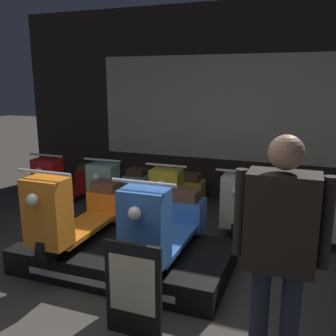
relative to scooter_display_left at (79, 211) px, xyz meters
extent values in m
plane|color=#423D38|center=(0.79, -0.95, -0.62)|extent=(30.00, 30.00, 0.00)
cube|color=#28231E|center=(0.79, 2.88, 0.98)|extent=(7.27, 0.08, 3.20)
cube|color=beige|center=(0.79, 2.83, 0.93)|extent=(4.00, 0.01, 1.70)
cube|color=black|center=(0.51, 0.07, -0.48)|extent=(2.25, 1.13, 0.27)
cube|color=silver|center=(0.51, -0.50, -0.50)|extent=(1.57, 0.01, 0.07)
cylinder|color=black|center=(0.00, -0.53, -0.20)|extent=(0.09, 0.30, 0.30)
cylinder|color=black|center=(0.00, 0.66, -0.20)|extent=(0.09, 0.30, 0.30)
cube|color=orange|center=(0.00, 0.07, -0.21)|extent=(0.39, 1.09, 0.05)
cube|color=orange|center=(0.00, -0.50, 0.15)|extent=(0.41, 0.27, 0.67)
cube|color=orange|center=(0.00, 0.64, -0.12)|extent=(0.43, 0.32, 0.35)
cube|color=brown|center=(0.00, 0.63, 0.11)|extent=(0.31, 0.29, 0.11)
cylinder|color=silver|center=(0.00, -0.51, 0.55)|extent=(0.58, 0.03, 0.03)
sphere|color=white|center=(0.00, -0.69, 0.34)|extent=(0.11, 0.11, 0.11)
cylinder|color=black|center=(1.01, -0.53, -0.20)|extent=(0.09, 0.30, 0.30)
cylinder|color=black|center=(1.01, 0.66, -0.20)|extent=(0.09, 0.30, 0.30)
cube|color=#386BBC|center=(1.01, 0.07, -0.21)|extent=(0.39, 1.09, 0.05)
cube|color=#386BBC|center=(1.01, -0.50, 0.15)|extent=(0.41, 0.27, 0.67)
cube|color=#386BBC|center=(1.01, 0.64, -0.12)|extent=(0.43, 0.32, 0.35)
cube|color=brown|center=(1.01, 0.63, 0.11)|extent=(0.31, 0.29, 0.11)
cylinder|color=silver|center=(1.01, -0.51, 0.55)|extent=(0.58, 0.03, 0.03)
sphere|color=white|center=(1.01, -0.69, 0.34)|extent=(0.11, 0.11, 0.11)
cylinder|color=black|center=(-1.42, 1.26, -0.47)|extent=(0.09, 0.30, 0.30)
cylinder|color=black|center=(-1.42, 2.44, -0.47)|extent=(0.09, 0.30, 0.30)
cube|color=red|center=(-1.42, 1.85, -0.48)|extent=(0.39, 1.09, 0.05)
cube|color=red|center=(-1.42, 1.28, -0.12)|extent=(0.41, 0.27, 0.67)
cube|color=red|center=(-1.42, 2.42, -0.39)|extent=(0.43, 0.32, 0.35)
cube|color=brown|center=(-1.42, 2.41, -0.16)|extent=(0.31, 0.29, 0.11)
cylinder|color=silver|center=(-1.42, 1.28, 0.28)|extent=(0.58, 0.03, 0.03)
sphere|color=white|center=(-1.42, 1.09, 0.07)|extent=(0.11, 0.11, 0.11)
cylinder|color=black|center=(-0.44, 1.26, -0.47)|extent=(0.09, 0.30, 0.30)
cylinder|color=black|center=(-0.44, 2.44, -0.47)|extent=(0.09, 0.30, 0.30)
cube|color=#8EC6AD|center=(-0.44, 1.85, -0.48)|extent=(0.39, 1.09, 0.05)
cube|color=#8EC6AD|center=(-0.44, 1.28, -0.12)|extent=(0.41, 0.27, 0.67)
cube|color=#8EC6AD|center=(-0.44, 2.42, -0.39)|extent=(0.43, 0.32, 0.35)
cube|color=brown|center=(-0.44, 2.41, -0.16)|extent=(0.31, 0.29, 0.11)
cylinder|color=silver|center=(-0.44, 1.28, 0.28)|extent=(0.58, 0.03, 0.03)
sphere|color=white|center=(-0.44, 1.09, 0.07)|extent=(0.11, 0.11, 0.11)
cylinder|color=black|center=(0.53, 1.26, -0.47)|extent=(0.09, 0.30, 0.30)
cylinder|color=black|center=(0.53, 2.44, -0.47)|extent=(0.09, 0.30, 0.30)
cube|color=yellow|center=(0.53, 1.85, -0.48)|extent=(0.39, 1.09, 0.05)
cube|color=yellow|center=(0.53, 1.28, -0.12)|extent=(0.41, 0.27, 0.67)
cube|color=yellow|center=(0.53, 2.42, -0.39)|extent=(0.43, 0.32, 0.35)
cube|color=brown|center=(0.53, 2.41, -0.16)|extent=(0.31, 0.29, 0.11)
cylinder|color=silver|center=(0.53, 1.28, 0.28)|extent=(0.58, 0.03, 0.03)
sphere|color=white|center=(0.53, 1.09, 0.07)|extent=(0.11, 0.11, 0.11)
cylinder|color=black|center=(1.50, 1.26, -0.47)|extent=(0.09, 0.30, 0.30)
cylinder|color=black|center=(1.50, 2.44, -0.47)|extent=(0.09, 0.30, 0.30)
cube|color=beige|center=(1.50, 1.85, -0.48)|extent=(0.39, 1.09, 0.05)
cube|color=beige|center=(1.50, 1.28, -0.12)|extent=(0.41, 0.27, 0.67)
cube|color=beige|center=(1.50, 2.42, -0.39)|extent=(0.43, 0.32, 0.35)
cube|color=brown|center=(1.50, 2.41, -0.16)|extent=(0.31, 0.29, 0.11)
cylinder|color=silver|center=(1.50, 1.28, 0.28)|extent=(0.58, 0.03, 0.03)
sphere|color=white|center=(1.50, 1.09, 0.07)|extent=(0.11, 0.11, 0.11)
cylinder|color=black|center=(2.47, 1.26, -0.47)|extent=(0.09, 0.30, 0.30)
cylinder|color=black|center=(2.47, 2.44, -0.47)|extent=(0.09, 0.30, 0.30)
cube|color=#BCBCC1|center=(2.47, 1.85, -0.48)|extent=(0.39, 1.09, 0.05)
cube|color=#BCBCC1|center=(2.47, 1.28, -0.12)|extent=(0.41, 0.27, 0.67)
cube|color=#BCBCC1|center=(2.47, 2.42, -0.39)|extent=(0.43, 0.32, 0.35)
cube|color=brown|center=(2.47, 2.41, -0.16)|extent=(0.31, 0.29, 0.11)
cylinder|color=silver|center=(2.47, 1.28, 0.28)|extent=(0.58, 0.03, 0.03)
sphere|color=white|center=(2.47, 1.09, 0.07)|extent=(0.11, 0.11, 0.11)
cylinder|color=#232838|center=(2.05, -0.92, -0.22)|extent=(0.13, 0.13, 0.81)
cylinder|color=#232838|center=(2.25, -0.92, -0.22)|extent=(0.13, 0.13, 0.81)
cube|color=black|center=(2.15, -0.92, 0.51)|extent=(0.44, 0.25, 0.64)
cylinder|color=black|center=(1.89, -0.92, 0.53)|extent=(0.08, 0.08, 0.59)
cylinder|color=black|center=(2.41, -0.92, 0.53)|extent=(0.08, 0.08, 0.59)
sphere|color=#A87A5B|center=(2.15, -0.92, 0.95)|extent=(0.22, 0.22, 0.22)
cube|color=black|center=(1.08, -0.89, -0.22)|extent=(0.47, 0.04, 0.80)
cube|color=beige|center=(1.08, -0.92, -0.16)|extent=(0.39, 0.01, 0.48)
camera|label=1|loc=(2.26, -3.25, 1.38)|focal=40.00mm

